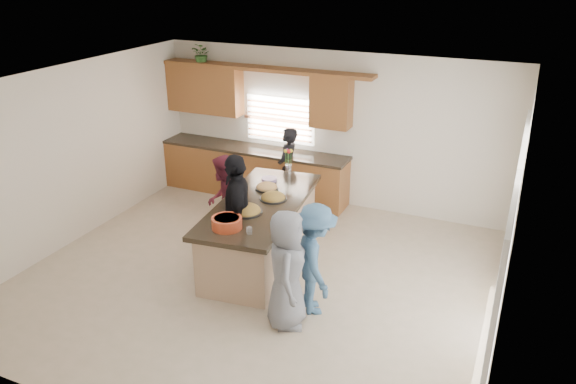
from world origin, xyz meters
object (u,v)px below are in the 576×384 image
at_px(salad_bowl, 227,222).
at_px(woman_left_front, 237,214).
at_px(woman_left_back, 288,168).
at_px(woman_left_mid, 224,202).
at_px(woman_right_back, 315,259).
at_px(woman_right_front, 287,270).
at_px(island, 261,232).

xyz_separation_m(salad_bowl, woman_left_front, (-0.14, 0.53, -0.14)).
distance_m(woman_left_back, woman_left_mid, 1.84).
height_order(woman_left_mid, woman_right_back, woman_left_mid).
height_order(salad_bowl, woman_right_back, woman_right_back).
height_order(woman_left_front, woman_right_back, woman_left_front).
relative_size(salad_bowl, woman_left_mid, 0.27).
relative_size(woman_left_mid, woman_right_back, 1.01).
relative_size(woman_left_mid, woman_right_front, 0.98).
distance_m(salad_bowl, woman_left_mid, 1.33).
height_order(salad_bowl, woman_left_back, woman_left_back).
relative_size(island, salad_bowl, 6.93).
distance_m(salad_bowl, woman_right_front, 1.14).
bearing_deg(woman_right_front, island, 16.24).
bearing_deg(woman_right_front, woman_left_front, 30.90).
bearing_deg(woman_right_front, woman_left_mid, 28.21).
distance_m(woman_left_back, woman_left_front, 2.41).
xyz_separation_m(woman_left_mid, woman_left_front, (0.56, -0.57, 0.15)).
bearing_deg(woman_right_front, salad_bowl, 48.50).
xyz_separation_m(salad_bowl, woman_left_mid, (-0.69, 1.10, -0.28)).
relative_size(woman_left_back, woman_right_back, 1.00).
xyz_separation_m(woman_left_mid, woman_right_back, (1.94, -1.08, -0.00)).
bearing_deg(woman_right_back, woman_left_mid, 27.38).
xyz_separation_m(island, salad_bowl, (-0.03, -0.94, 0.58)).
bearing_deg(woman_right_front, woman_left_back, 2.56).
xyz_separation_m(woman_left_back, woman_right_back, (1.66, -2.90, 0.00)).
xyz_separation_m(island, woman_right_front, (1.01, -1.33, 0.32)).
relative_size(woman_right_back, woman_right_front, 0.97).
bearing_deg(woman_left_back, woman_left_mid, -10.59).
height_order(island, woman_left_front, woman_left_front).
bearing_deg(salad_bowl, woman_left_back, 98.06).
bearing_deg(salad_bowl, woman_right_back, 1.21).
xyz_separation_m(woman_left_back, woman_left_front, (0.28, -2.39, 0.15)).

